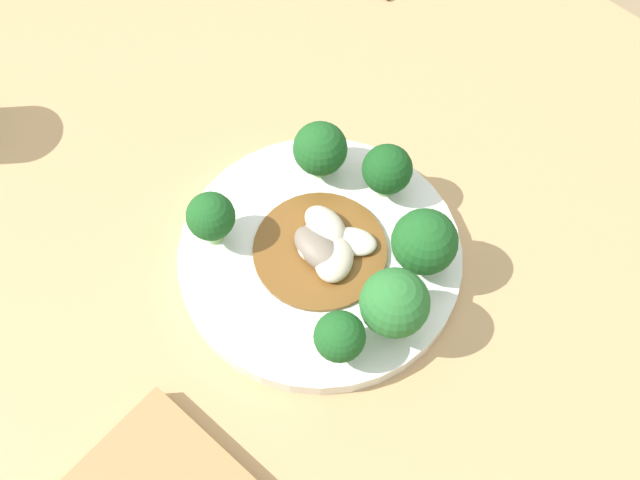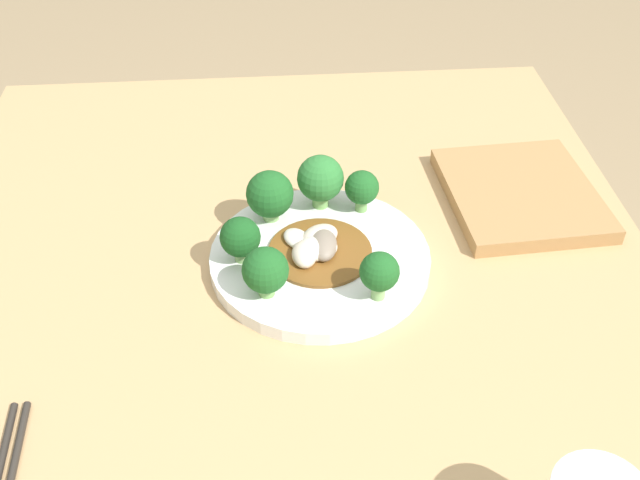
% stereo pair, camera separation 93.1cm
% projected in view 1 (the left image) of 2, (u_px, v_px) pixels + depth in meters
% --- Properties ---
extents(ground_plane, '(8.00, 8.00, 0.00)m').
position_uv_depth(ground_plane, '(325.00, 428.00, 1.32)').
color(ground_plane, '#9E8460').
extents(table, '(1.00, 0.87, 0.70)m').
position_uv_depth(table, '(326.00, 355.00, 1.01)').
color(table, tan).
rests_on(table, ground_plane).
extents(plate, '(0.26, 0.26, 0.02)m').
position_uv_depth(plate, '(320.00, 256.00, 0.68)').
color(plate, white).
rests_on(plate, table).
extents(broccoli_north, '(0.05, 0.05, 0.06)m').
position_uv_depth(broccoli_north, '(387.00, 170.00, 0.68)').
color(broccoli_north, '#89B76B').
rests_on(broccoli_north, plate).
extents(broccoli_northwest, '(0.05, 0.05, 0.06)m').
position_uv_depth(broccoli_northwest, '(320.00, 149.00, 0.69)').
color(broccoli_northwest, '#7AAD5B').
rests_on(broccoli_northwest, plate).
extents(broccoli_southeast, '(0.04, 0.04, 0.06)m').
position_uv_depth(broccoli_southeast, '(340.00, 337.00, 0.60)').
color(broccoli_southeast, '#70A356').
rests_on(broccoli_southeast, plate).
extents(broccoli_southwest, '(0.04, 0.04, 0.06)m').
position_uv_depth(broccoli_southwest, '(211.00, 217.00, 0.65)').
color(broccoli_southwest, '#89B76B').
rests_on(broccoli_southwest, plate).
extents(broccoli_northeast, '(0.06, 0.06, 0.07)m').
position_uv_depth(broccoli_northeast, '(424.00, 242.00, 0.64)').
color(broccoli_northeast, '#89B76B').
rests_on(broccoli_northeast, plate).
extents(broccoli_east, '(0.06, 0.06, 0.07)m').
position_uv_depth(broccoli_east, '(395.00, 304.00, 0.60)').
color(broccoli_east, '#7AAD5B').
rests_on(broccoli_east, plate).
extents(stirfry_center, '(0.12, 0.12, 0.02)m').
position_uv_depth(stirfry_center, '(325.00, 246.00, 0.67)').
color(stirfry_center, brown).
rests_on(stirfry_center, plate).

